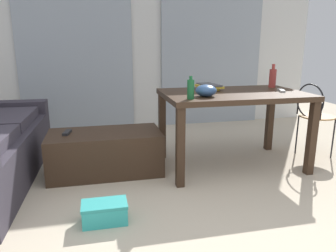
# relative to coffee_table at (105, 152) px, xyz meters

# --- Properties ---
(ground_plane) EXTENTS (8.10, 8.10, 0.00)m
(ground_plane) POSITION_rel_coffee_table_xyz_m (0.70, -0.28, -0.20)
(ground_plane) COLOR beige
(wall_back) EXTENTS (5.17, 0.10, 2.70)m
(wall_back) POSITION_rel_coffee_table_xyz_m (0.70, 1.81, 1.15)
(wall_back) COLOR silver
(wall_back) RESTS_ON ground
(curtains) EXTENTS (3.53, 0.03, 2.45)m
(curtains) POSITION_rel_coffee_table_xyz_m (0.70, 1.72, 1.02)
(curtains) COLOR #99A3AD
(curtains) RESTS_ON ground
(coffee_table) EXTENTS (1.06, 0.54, 0.40)m
(coffee_table) POSITION_rel_coffee_table_xyz_m (0.00, 0.00, 0.00)
(coffee_table) COLOR #382619
(coffee_table) RESTS_ON ground
(craft_table) EXTENTS (1.38, 0.87, 0.76)m
(craft_table) POSITION_rel_coffee_table_xyz_m (1.26, -0.09, 0.46)
(craft_table) COLOR #382619
(craft_table) RESTS_ON ground
(wire_chair) EXTENTS (0.37, 0.39, 0.81)m
(wire_chair) POSITION_rel_coffee_table_xyz_m (2.22, -0.03, 0.31)
(wire_chair) COLOR #B7844C
(wire_chair) RESTS_ON ground
(bottle_near) EXTENTS (0.07, 0.07, 0.25)m
(bottle_near) POSITION_rel_coffee_table_xyz_m (1.81, 0.15, 0.66)
(bottle_near) COLOR #99332D
(bottle_near) RESTS_ON craft_table
(bottle_far) EXTENTS (0.06, 0.06, 0.20)m
(bottle_far) POSITION_rel_coffee_table_xyz_m (0.73, -0.38, 0.64)
(bottle_far) COLOR #195B2D
(bottle_far) RESTS_ON craft_table
(bowl) EXTENTS (0.19, 0.19, 0.11)m
(bowl) POSITION_rel_coffee_table_xyz_m (0.91, -0.28, 0.61)
(bowl) COLOR #2D4C7A
(bowl) RESTS_ON craft_table
(book_stack) EXTENTS (0.24, 0.31, 0.06)m
(book_stack) POSITION_rel_coffee_table_xyz_m (1.08, 0.13, 0.59)
(book_stack) COLOR gold
(book_stack) RESTS_ON craft_table
(tv_remote_on_table) EXTENTS (0.10, 0.18, 0.02)m
(tv_remote_on_table) POSITION_rel_coffee_table_xyz_m (1.74, -0.15, 0.57)
(tv_remote_on_table) COLOR #B7B7B2
(tv_remote_on_table) RESTS_ON craft_table
(tv_remote_primary) EXTENTS (0.08, 0.17, 0.03)m
(tv_remote_primary) POSITION_rel_coffee_table_xyz_m (-0.34, 0.02, 0.21)
(tv_remote_primary) COLOR #232326
(tv_remote_primary) RESTS_ON coffee_table
(shoebox) EXTENTS (0.32, 0.19, 0.15)m
(shoebox) POSITION_rel_coffee_table_xyz_m (-0.05, -0.93, -0.13)
(shoebox) COLOR #33B2AD
(shoebox) RESTS_ON ground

